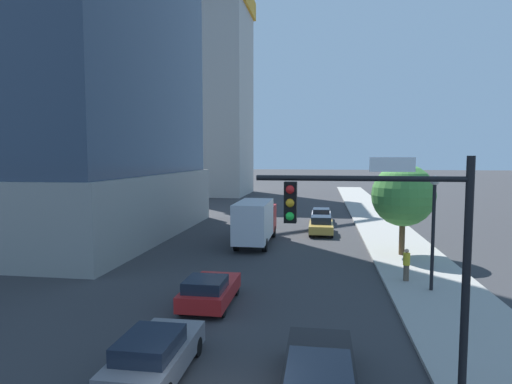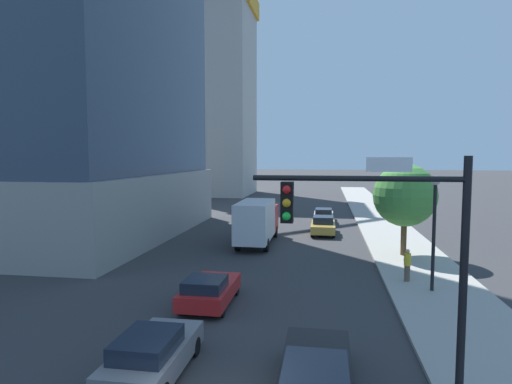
% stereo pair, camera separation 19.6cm
% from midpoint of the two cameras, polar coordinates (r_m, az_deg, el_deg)
% --- Properties ---
extents(sidewalk, '(4.65, 120.00, 0.15)m').
position_cam_midpoint_polar(sidewalk, '(30.18, 18.92, -7.62)').
color(sidewalk, '#9E9B93').
rests_on(sidewalk, ground).
extents(construction_building, '(14.59, 22.38, 40.53)m').
position_cam_midpoint_polar(construction_building, '(74.22, -6.66, 13.79)').
color(construction_building, '#B2AFA8').
rests_on(construction_building, ground).
extents(traffic_light_pole, '(5.32, 0.48, 6.28)m').
position_cam_midpoint_polar(traffic_light_pole, '(11.30, 16.86, -5.46)').
color(traffic_light_pole, black).
rests_on(traffic_light_pole, sidewalk).
extents(street_lamp, '(0.44, 0.44, 5.37)m').
position_cam_midpoint_polar(street_lamp, '(21.53, 22.22, -2.82)').
color(street_lamp, black).
rests_on(street_lamp, sidewalk).
extents(street_tree, '(3.94, 3.94, 5.79)m').
position_cam_midpoint_polar(street_tree, '(28.68, 18.71, -0.41)').
color(street_tree, brown).
rests_on(street_tree, sidewalk).
extents(car_silver, '(1.85, 4.20, 1.38)m').
position_cam_midpoint_polar(car_silver, '(42.60, 8.49, -3.01)').
color(car_silver, '#B7B7BC').
rests_on(car_silver, ground).
extents(car_gray, '(1.80, 4.15, 1.41)m').
position_cam_midpoint_polar(car_gray, '(13.62, -13.68, -20.17)').
color(car_gray, slate).
rests_on(car_gray, ground).
extents(car_red, '(1.91, 4.04, 1.37)m').
position_cam_midpoint_polar(car_red, '(19.06, -6.48, -12.80)').
color(car_red, red).
rests_on(car_red, ground).
extents(car_gold, '(1.92, 4.39, 1.48)m').
position_cam_midpoint_polar(car_gold, '(35.99, 8.45, -4.38)').
color(car_gold, '#AD8938').
rests_on(car_gold, ground).
extents(car_black, '(1.89, 4.68, 1.34)m').
position_cam_midpoint_polar(car_black, '(12.42, 7.88, -22.80)').
color(car_black, black).
rests_on(car_black, ground).
extents(box_truck, '(2.24, 7.62, 3.23)m').
position_cam_midpoint_polar(box_truck, '(31.25, -0.24, -3.76)').
color(box_truck, '#B21E1E').
rests_on(box_truck, ground).
extents(pedestrian_yellow_shirt, '(0.34, 0.34, 1.63)m').
position_cam_midpoint_polar(pedestrian_yellow_shirt, '(23.22, 19.06, -9.05)').
color(pedestrian_yellow_shirt, brown).
rests_on(pedestrian_yellow_shirt, sidewalk).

